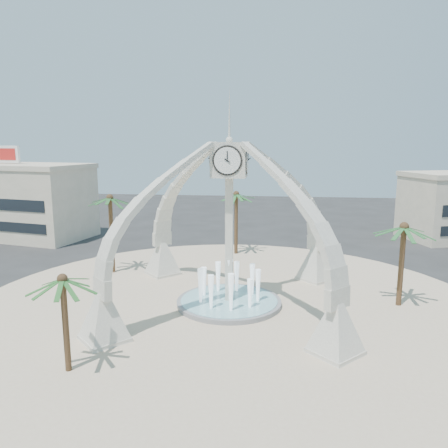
# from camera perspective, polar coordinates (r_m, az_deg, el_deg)

# --- Properties ---
(ground) EXTENTS (140.00, 140.00, 0.00)m
(ground) POSITION_cam_1_polar(r_m,az_deg,el_deg) (34.05, 0.66, -10.54)
(ground) COLOR #282828
(ground) RESTS_ON ground
(plaza) EXTENTS (40.00, 40.00, 0.06)m
(plaza) POSITION_cam_1_polar(r_m,az_deg,el_deg) (34.04, 0.66, -10.49)
(plaza) COLOR beige
(plaza) RESTS_ON ground
(clock_tower) EXTENTS (17.94, 17.94, 16.30)m
(clock_tower) POSITION_cam_1_polar(r_m,az_deg,el_deg) (32.29, 0.68, 0.27)
(clock_tower) COLOR silver
(clock_tower) RESTS_ON ground
(fountain) EXTENTS (8.00, 8.00, 3.62)m
(fountain) POSITION_cam_1_polar(r_m,az_deg,el_deg) (33.95, 0.66, -10.08)
(fountain) COLOR gray
(fountain) RESTS_ON ground
(building_nw) EXTENTS (23.75, 13.73, 11.90)m
(building_nw) POSITION_cam_1_polar(r_m,az_deg,el_deg) (64.69, -26.38, 2.87)
(building_nw) COLOR beige
(building_nw) RESTS_ON ground
(palm_east) EXTENTS (5.12, 5.12, 6.96)m
(palm_east) POSITION_cam_1_polar(r_m,az_deg,el_deg) (34.92, 22.47, -0.47)
(palm_east) COLOR brown
(palm_east) RESTS_ON ground
(palm_west) EXTENTS (4.35, 4.35, 8.01)m
(palm_west) POSITION_cam_1_polar(r_m,az_deg,el_deg) (42.00, -14.68, 3.17)
(palm_west) COLOR brown
(palm_west) RESTS_ON ground
(palm_north) EXTENTS (5.36, 5.36, 7.54)m
(palm_north) POSITION_cam_1_polar(r_m,az_deg,el_deg) (47.83, 1.61, 3.81)
(palm_north) COLOR brown
(palm_north) RESTS_ON ground
(palm_south) EXTENTS (3.67, 3.67, 5.90)m
(palm_south) POSITION_cam_1_polar(r_m,az_deg,el_deg) (24.54, -20.35, -6.92)
(palm_south) COLOR brown
(palm_south) RESTS_ON ground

